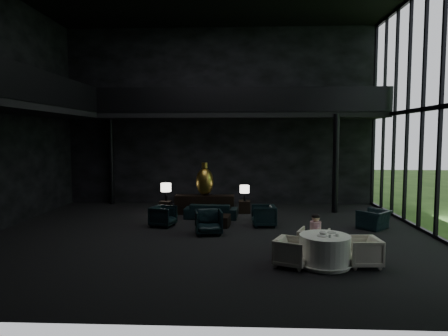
{
  "coord_description": "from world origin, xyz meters",
  "views": [
    {
      "loc": [
        0.97,
        -12.32,
        3.14
      ],
      "look_at": [
        0.42,
        0.5,
        2.1
      ],
      "focal_mm": 32.0,
      "sensor_mm": 36.0,
      "label": 1
    }
  ],
  "objects_px": {
    "window_armchair": "(374,217)",
    "dining_chair_north": "(314,241)",
    "bronze_urn": "(205,181)",
    "lounge_armchair_south": "(209,219)",
    "lounge_armchair_east": "(264,214)",
    "sofa": "(211,209)",
    "dining_table": "(325,252)",
    "dining_chair_west": "(292,251)",
    "child": "(316,225)",
    "lounge_armchair_west": "(163,215)",
    "table_lamp_right": "(245,190)",
    "side_table_right": "(244,207)",
    "console": "(205,205)",
    "coffee_table": "(217,221)",
    "dining_chair_east": "(363,250)",
    "side_table_left": "(165,207)",
    "table_lamp_left": "(166,188)"
  },
  "relations": [
    {
      "from": "window_armchair",
      "to": "dining_chair_north",
      "type": "relative_size",
      "value": 1.19
    },
    {
      "from": "bronze_urn",
      "to": "lounge_armchair_south",
      "type": "height_order",
      "value": "bronze_urn"
    },
    {
      "from": "lounge_armchair_east",
      "to": "dining_chair_north",
      "type": "relative_size",
      "value": 1.14
    },
    {
      "from": "dining_chair_north",
      "to": "lounge_armchair_east",
      "type": "bearing_deg",
      "value": -48.62
    },
    {
      "from": "sofa",
      "to": "dining_table",
      "type": "bearing_deg",
      "value": 123.94
    },
    {
      "from": "lounge_armchair_east",
      "to": "dining_chair_west",
      "type": "xyz_separation_m",
      "value": [
        0.43,
        -4.23,
        -0.05
      ]
    },
    {
      "from": "lounge_armchair_south",
      "to": "child",
      "type": "height_order",
      "value": "child"
    },
    {
      "from": "lounge_armchair_west",
      "to": "dining_chair_north",
      "type": "height_order",
      "value": "lounge_armchair_west"
    },
    {
      "from": "dining_chair_west",
      "to": "table_lamp_right",
      "type": "bearing_deg",
      "value": 33.26
    },
    {
      "from": "side_table_right",
      "to": "dining_table",
      "type": "bearing_deg",
      "value": -73.95
    },
    {
      "from": "lounge_armchair_south",
      "to": "child",
      "type": "xyz_separation_m",
      "value": [
        3.01,
        -1.97,
        0.29
      ]
    },
    {
      "from": "console",
      "to": "side_table_right",
      "type": "height_order",
      "value": "console"
    },
    {
      "from": "sofa",
      "to": "lounge_armchair_south",
      "type": "relative_size",
      "value": 1.97
    },
    {
      "from": "dining_table",
      "to": "coffee_table",
      "type": "bearing_deg",
      "value": 124.49
    },
    {
      "from": "lounge_armchair_south",
      "to": "dining_chair_west",
      "type": "bearing_deg",
      "value": -63.29
    },
    {
      "from": "lounge_armchair_east",
      "to": "dining_chair_east",
      "type": "relative_size",
      "value": 1.09
    },
    {
      "from": "bronze_urn",
      "to": "lounge_armchair_south",
      "type": "relative_size",
      "value": 1.37
    },
    {
      "from": "side_table_left",
      "to": "dining_chair_north",
      "type": "xyz_separation_m",
      "value": [
        4.98,
        -5.41,
        0.12
      ]
    },
    {
      "from": "table_lamp_right",
      "to": "bronze_urn",
      "type": "bearing_deg",
      "value": -175.94
    },
    {
      "from": "table_lamp_left",
      "to": "dining_chair_west",
      "type": "height_order",
      "value": "table_lamp_left"
    },
    {
      "from": "window_armchair",
      "to": "dining_table",
      "type": "distance_m",
      "value": 4.65
    },
    {
      "from": "bronze_urn",
      "to": "side_table_right",
      "type": "distance_m",
      "value": 1.93
    },
    {
      "from": "lounge_armchair_west",
      "to": "console",
      "type": "bearing_deg",
      "value": -13.76
    },
    {
      "from": "bronze_urn",
      "to": "dining_chair_east",
      "type": "bearing_deg",
      "value": -55.19
    },
    {
      "from": "side_table_left",
      "to": "lounge_armchair_east",
      "type": "relative_size",
      "value": 0.59
    },
    {
      "from": "lounge_armchair_west",
      "to": "dining_table",
      "type": "relative_size",
      "value": 0.57
    },
    {
      "from": "sofa",
      "to": "window_armchair",
      "type": "bearing_deg",
      "value": 169.0
    },
    {
      "from": "dining_chair_north",
      "to": "table_lamp_right",
      "type": "bearing_deg",
      "value": -50.03
    },
    {
      "from": "lounge_armchair_west",
      "to": "coffee_table",
      "type": "relative_size",
      "value": 0.95
    },
    {
      "from": "table_lamp_left",
      "to": "lounge_armchair_south",
      "type": "xyz_separation_m",
      "value": [
        2.03,
        -3.51,
        -0.53
      ]
    },
    {
      "from": "sofa",
      "to": "coffee_table",
      "type": "relative_size",
      "value": 2.26
    },
    {
      "from": "lounge_armchair_east",
      "to": "table_lamp_right",
      "type": "bearing_deg",
      "value": -167.99
    },
    {
      "from": "dining_chair_east",
      "to": "child",
      "type": "relative_size",
      "value": 1.23
    },
    {
      "from": "sofa",
      "to": "lounge_armchair_west",
      "type": "bearing_deg",
      "value": 46.05
    },
    {
      "from": "table_lamp_right",
      "to": "lounge_armchair_west",
      "type": "height_order",
      "value": "table_lamp_right"
    },
    {
      "from": "console",
      "to": "lounge_armchair_south",
      "type": "distance_m",
      "value": 3.33
    },
    {
      "from": "lounge_armchair_south",
      "to": "coffee_table",
      "type": "height_order",
      "value": "lounge_armchair_south"
    },
    {
      "from": "side_table_right",
      "to": "dining_chair_north",
      "type": "distance_m",
      "value": 5.9
    },
    {
      "from": "sofa",
      "to": "lounge_armchair_east",
      "type": "height_order",
      "value": "lounge_armchair_east"
    },
    {
      "from": "side_table_left",
      "to": "coffee_table",
      "type": "xyz_separation_m",
      "value": [
        2.24,
        -2.19,
        -0.07
      ]
    },
    {
      "from": "lounge_armchair_east",
      "to": "lounge_armchair_west",
      "type": "bearing_deg",
      "value": -91.18
    },
    {
      "from": "sofa",
      "to": "side_table_right",
      "type": "bearing_deg",
      "value": -135.19
    },
    {
      "from": "lounge_armchair_east",
      "to": "dining_chair_north",
      "type": "height_order",
      "value": "lounge_armchair_east"
    },
    {
      "from": "console",
      "to": "table_lamp_right",
      "type": "height_order",
      "value": "table_lamp_right"
    },
    {
      "from": "bronze_urn",
      "to": "lounge_armchair_south",
      "type": "distance_m",
      "value": 3.48
    },
    {
      "from": "console",
      "to": "dining_chair_east",
      "type": "relative_size",
      "value": 3.04
    },
    {
      "from": "console",
      "to": "lounge_armchair_east",
      "type": "xyz_separation_m",
      "value": [
        2.25,
        -2.12,
        0.05
      ]
    },
    {
      "from": "window_armchair",
      "to": "dining_chair_east",
      "type": "relative_size",
      "value": 1.14
    },
    {
      "from": "table_lamp_left",
      "to": "dining_chair_north",
      "type": "height_order",
      "value": "table_lamp_left"
    },
    {
      "from": "table_lamp_right",
      "to": "dining_chair_west",
      "type": "distance_m",
      "value": 6.63
    }
  ]
}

